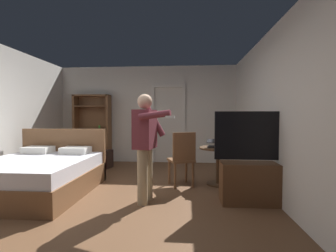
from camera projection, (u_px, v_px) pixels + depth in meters
The scene contains 14 objects.
ground_plane at pixel (112, 203), 3.52m from camera, with size 6.91×6.91×0.00m, color brown.
wall_back at pixel (147, 114), 6.66m from camera, with size 5.06×0.12×2.64m, color silver.
wall_right at pixel (287, 113), 3.27m from camera, with size 0.12×6.52×2.64m, color silver.
doorway_frame at pixel (168, 118), 6.53m from camera, with size 0.93×0.08×2.13m.
bed at pixel (38, 174), 3.99m from camera, with size 1.70×1.91×1.02m.
bookshelf at pixel (93, 126), 6.57m from camera, with size 0.99×0.32×1.85m.
tv_flatscreen at pixel (256, 175), 3.48m from camera, with size 1.20×0.40×1.34m.
side_table at pixel (218, 159), 4.43m from camera, with size 0.70×0.70×0.70m.
laptop at pixel (216, 145), 4.38m from camera, with size 0.38×0.39×0.15m.
bottle_on_table at pixel (227, 143), 4.33m from camera, with size 0.06×0.06×0.23m.
wooden_chair at pixel (182, 157), 4.30m from camera, with size 0.54×0.54×0.99m.
person_blue_shirt at pixel (146, 141), 3.52m from camera, with size 0.62×0.62×1.60m.
suitcase_dark at pixel (100, 159), 5.94m from camera, with size 0.60×0.31×0.44m, color black.
suitcase_small at pixel (99, 162), 5.80m from camera, with size 0.45×0.36×0.32m, color #4C1919.
Camera 1 is at (1.10, -3.40, 1.28)m, focal length 25.59 mm.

